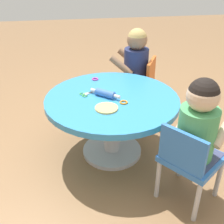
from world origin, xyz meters
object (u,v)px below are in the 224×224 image
Objects in this scene: craft_table at (112,111)px; seated_child_left at (199,123)px; seated_child_right at (136,59)px; craft_scissors at (87,94)px; child_chair_right at (139,84)px; child_chair_left at (189,160)px; rolling_pin at (105,93)px.

craft_table is 0.66m from seated_child_left.
seated_child_right is 0.68m from craft_scissors.
child_chair_right is at bearing 3.32° from seated_child_left.
craft_scissors is (0.60, 0.53, 0.16)m from child_chair_left.
child_chair_left is 2.82× the size of rolling_pin.
child_chair_left is at bearing -138.82° from craft_scissors.
rolling_pin is at bearing -115.11° from craft_scissors.
seated_child_left is (0.02, -0.03, 0.23)m from child_chair_left.
craft_scissors is at bearing 136.91° from seated_child_right.
craft_scissors is at bearing 66.51° from craft_table.
seated_child_left is 0.81m from craft_scissors.
craft_table is 0.64m from child_chair_right.
child_chair_left is at bearing -176.63° from seated_child_right.
child_chair_left is 0.23m from seated_child_left.
child_chair_left is (-0.53, -0.36, -0.05)m from craft_table.
child_chair_left is 3.78× the size of craft_scissors.
rolling_pin is (-0.53, 0.37, 0.19)m from child_chair_right.
seated_child_left is 3.59× the size of craft_scissors.
craft_table is 1.80× the size of seated_child_left.
child_chair_left is 1.08m from child_chair_right.
child_chair_left is 1.12m from seated_child_right.
rolling_pin is 1.34× the size of craft_scissors.
craft_scissors is at bearing 44.02° from seated_child_left.
craft_scissors reaches higher than craft_table.
craft_table is 0.14m from rolling_pin.
seated_child_right is (1.10, 0.06, 0.23)m from child_chair_left.
rolling_pin is at bearing 36.57° from child_chair_left.
seated_child_right reaches higher than craft_table.
child_chair_right is 0.71m from craft_scissors.
craft_table is 0.21m from craft_scissors.
child_chair_left and child_chair_right have the same top height.
seated_child_right is at bearing -43.09° from craft_scissors.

